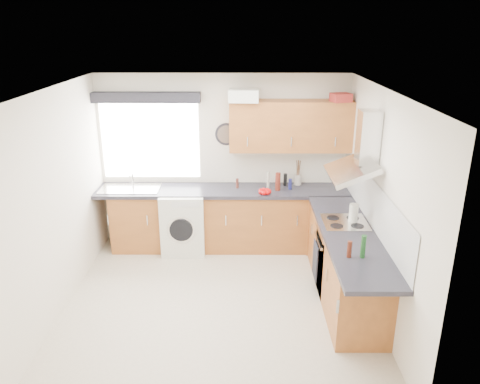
{
  "coord_description": "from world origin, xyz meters",
  "views": [
    {
      "loc": [
        0.27,
        -4.8,
        3.15
      ],
      "look_at": [
        0.25,
        0.85,
        1.1
      ],
      "focal_mm": 35.0,
      "sensor_mm": 36.0,
      "label": 1
    }
  ],
  "objects_px": {
    "washing_machine": "(184,221)",
    "extractor_hood": "(360,153)",
    "oven": "(342,259)",
    "upper_cabinets": "(291,126)"
  },
  "relations": [
    {
      "from": "oven",
      "to": "upper_cabinets",
      "type": "xyz_separation_m",
      "value": [
        -0.55,
        1.32,
        1.38
      ]
    },
    {
      "from": "extractor_hood",
      "to": "washing_machine",
      "type": "distance_m",
      "value": 2.77
    },
    {
      "from": "extractor_hood",
      "to": "upper_cabinets",
      "type": "distance_m",
      "value": 1.48
    },
    {
      "from": "oven",
      "to": "extractor_hood",
      "type": "relative_size",
      "value": 1.09
    },
    {
      "from": "upper_cabinets",
      "to": "oven",
      "type": "bearing_deg",
      "value": -67.46
    },
    {
      "from": "oven",
      "to": "extractor_hood",
      "type": "xyz_separation_m",
      "value": [
        0.1,
        -0.0,
        1.34
      ]
    },
    {
      "from": "oven",
      "to": "washing_machine",
      "type": "distance_m",
      "value": 2.34
    },
    {
      "from": "washing_machine",
      "to": "extractor_hood",
      "type": "bearing_deg",
      "value": -28.11
    },
    {
      "from": "oven",
      "to": "extractor_hood",
      "type": "distance_m",
      "value": 1.35
    },
    {
      "from": "oven",
      "to": "upper_cabinets",
      "type": "relative_size",
      "value": 0.5
    }
  ]
}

